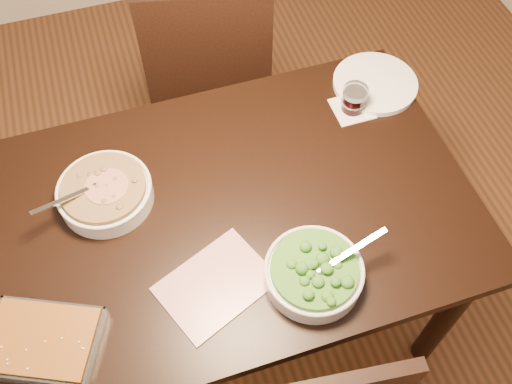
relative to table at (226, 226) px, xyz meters
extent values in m
plane|color=#422912|center=(0.00, 0.00, -0.65)|extent=(4.00, 4.00, 0.00)
cube|color=black|center=(0.00, 0.00, 0.08)|extent=(1.40, 0.90, 0.04)
cube|color=black|center=(0.00, 0.00, 0.01)|extent=(1.26, 0.76, 0.08)
cylinder|color=black|center=(0.62, -0.37, -0.30)|extent=(0.07, 0.07, 0.71)
cylinder|color=black|center=(-0.62, 0.37, -0.30)|extent=(0.07, 0.07, 0.71)
cylinder|color=black|center=(0.62, 0.37, -0.30)|extent=(0.07, 0.07, 0.71)
cube|color=#AA3050|center=(-0.09, -0.22, 0.10)|extent=(0.33, 0.29, 0.01)
cube|color=white|center=(0.49, 0.23, 0.10)|extent=(0.12, 0.12, 0.00)
cylinder|color=silver|center=(-0.30, 0.13, 0.12)|extent=(0.26, 0.26, 0.05)
torus|color=silver|center=(-0.30, 0.13, 0.15)|extent=(0.26, 0.26, 0.01)
cylinder|color=#3A260F|center=(-0.30, 0.13, 0.15)|extent=(0.23, 0.23, 0.02)
cube|color=silver|center=(-0.38, 0.10, 0.17)|extent=(0.16, 0.08, 0.05)
cylinder|color=maroon|center=(-0.29, 0.13, 0.16)|extent=(0.12, 0.12, 0.00)
cylinder|color=silver|center=(0.16, -0.28, 0.12)|extent=(0.25, 0.25, 0.05)
torus|color=silver|center=(0.16, -0.28, 0.15)|extent=(0.26, 0.26, 0.01)
cylinder|color=#1E4A11|center=(0.16, -0.28, 0.15)|extent=(0.23, 0.23, 0.02)
cube|color=silver|center=(0.24, -0.26, 0.17)|extent=(0.17, 0.04, 0.05)
cube|color=silver|center=(-0.52, -0.24, 0.10)|extent=(0.32, 0.29, 0.01)
cube|color=#5D380D|center=(-0.52, -0.24, 0.12)|extent=(0.30, 0.26, 0.04)
cube|color=silver|center=(-0.48, -0.16, 0.12)|extent=(0.24, 0.12, 0.04)
cube|color=silver|center=(-0.56, -0.33, 0.12)|extent=(0.24, 0.12, 0.04)
cube|color=silver|center=(-0.40, -0.30, 0.12)|extent=(0.09, 0.18, 0.04)
cylinder|color=black|center=(0.49, 0.23, 0.13)|extent=(0.07, 0.07, 0.06)
cylinder|color=silver|center=(0.49, 0.23, 0.17)|extent=(0.08, 0.08, 0.02)
cylinder|color=white|center=(0.60, 0.30, 0.10)|extent=(0.27, 0.27, 0.02)
cube|color=black|center=(0.17, 0.85, -0.19)|extent=(0.54, 0.54, 0.04)
cylinder|color=black|center=(0.41, 1.00, -0.43)|extent=(0.04, 0.04, 0.44)
cylinder|color=black|center=(0.32, 0.62, -0.43)|extent=(0.04, 0.04, 0.44)
cylinder|color=black|center=(0.02, 1.08, -0.43)|extent=(0.04, 0.04, 0.44)
cylinder|color=black|center=(-0.06, 0.70, -0.43)|extent=(0.04, 0.04, 0.44)
cube|color=black|center=(0.13, 0.65, 0.07)|extent=(0.45, 0.14, 0.48)
camera|label=1|loc=(-0.18, -0.83, 1.45)|focal=40.00mm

